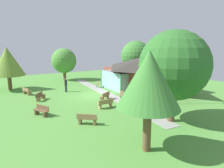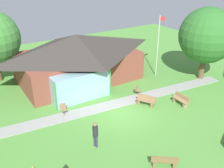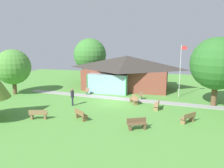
% 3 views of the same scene
% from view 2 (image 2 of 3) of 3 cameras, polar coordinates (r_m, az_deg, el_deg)
% --- Properties ---
extents(ground_plane, '(44.00, 44.00, 0.00)m').
position_cam_2_polar(ground_plane, '(19.80, 2.51, -6.67)').
color(ground_plane, '#54933D').
extents(pavilion, '(11.72, 8.43, 4.36)m').
position_cam_2_polar(pavilion, '(24.78, -7.53, 5.81)').
color(pavilion, brown).
rests_on(pavilion, ground_plane).
extents(footpath, '(22.49, 3.41, 0.03)m').
position_cam_2_polar(footpath, '(21.00, -0.14, -4.54)').
color(footpath, '#999993').
rests_on(footpath, ground_plane).
extents(flagpole, '(0.64, 0.08, 5.96)m').
position_cam_2_polar(flagpole, '(25.48, 10.01, 8.61)').
color(flagpole, silver).
rests_on(flagpole, ground_plane).
extents(bench_rear_near_path, '(1.15, 1.51, 0.84)m').
position_cam_2_polar(bench_rear_near_path, '(20.95, 7.42, -3.66)').
color(bench_rear_near_path, olive).
rests_on(bench_rear_near_path, ground_plane).
extents(bench_front_center, '(1.45, 1.28, 0.84)m').
position_cam_2_polar(bench_front_center, '(15.45, 11.32, -16.19)').
color(bench_front_center, brown).
rests_on(bench_front_center, ground_plane).
extents(bench_mid_right, '(0.47, 1.51, 0.84)m').
position_cam_2_polar(bench_mid_right, '(21.61, 14.75, -3.38)').
color(bench_mid_right, '#9E7A51').
rests_on(bench_mid_right, ground_plane).
extents(patio_chair_lawn_spare, '(0.58, 0.58, 0.86)m').
position_cam_2_polar(patio_chair_lawn_spare, '(22.43, 5.62, -1.43)').
color(patio_chair_lawn_spare, '#8C6B4C').
rests_on(patio_chair_lawn_spare, ground_plane).
extents(patio_chair_west, '(0.48, 0.48, 0.86)m').
position_cam_2_polar(patio_chair_west, '(19.94, -10.48, -5.47)').
color(patio_chair_west, '#8C6B4C').
rests_on(patio_chair_west, ground_plane).
extents(visitor_strolling_lawn, '(0.34, 0.34, 1.74)m').
position_cam_2_polar(visitor_strolling_lawn, '(16.20, -3.65, -10.58)').
color(visitor_strolling_lawn, '#2D3347').
rests_on(visitor_strolling_lawn, ground_plane).
extents(tree_east_hedge, '(5.11, 5.11, 6.81)m').
position_cam_2_polar(tree_east_hedge, '(25.72, 19.97, 9.86)').
color(tree_east_hedge, brown).
rests_on(tree_east_hedge, ground_plane).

